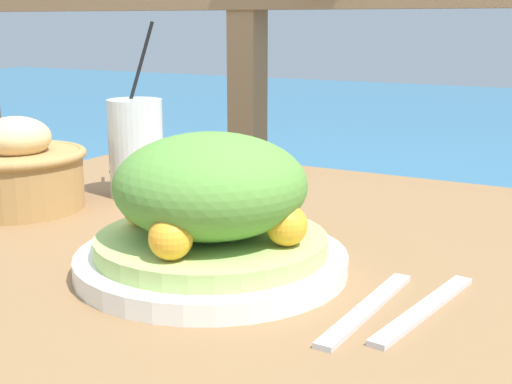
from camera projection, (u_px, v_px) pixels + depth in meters
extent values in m
cube|color=olive|center=(259.00, 255.00, 0.83)|extent=(1.00, 0.81, 0.04)
cube|color=olive|center=(148.00, 345.00, 1.41)|extent=(0.06, 0.06, 0.68)
cube|color=#937551|center=(248.00, 218.00, 1.75)|extent=(0.07, 0.07, 0.99)
cylinder|color=white|center=(212.00, 262.00, 0.71)|extent=(0.27, 0.27, 0.02)
cylinder|color=#A8C66B|center=(211.00, 243.00, 0.71)|extent=(0.23, 0.23, 0.02)
ellipsoid|color=#568E38|center=(210.00, 185.00, 0.69)|extent=(0.19, 0.19, 0.10)
sphere|color=#F9A328|center=(287.00, 225.00, 0.67)|extent=(0.04, 0.04, 0.04)
sphere|color=#F9A328|center=(249.00, 198.00, 0.77)|extent=(0.04, 0.04, 0.04)
sphere|color=#F9A328|center=(142.00, 207.00, 0.73)|extent=(0.04, 0.04, 0.04)
sphere|color=#F9A328|center=(171.00, 238.00, 0.63)|extent=(0.04, 0.04, 0.04)
cylinder|color=silver|center=(136.00, 148.00, 1.01)|extent=(0.08, 0.08, 0.14)
cylinder|color=black|center=(131.00, 98.00, 1.00)|extent=(0.04, 0.07, 0.21)
cylinder|color=#AD7F47|center=(18.00, 180.00, 0.94)|extent=(0.17, 0.17, 0.08)
torus|color=#AD7F47|center=(16.00, 155.00, 0.94)|extent=(0.18, 0.18, 0.01)
ellipsoid|color=#DBB77A|center=(15.00, 138.00, 0.93)|extent=(0.09, 0.09, 0.06)
cube|color=silver|center=(367.00, 308.00, 0.62)|extent=(0.02, 0.18, 0.00)
cube|color=silver|center=(424.00, 309.00, 0.61)|extent=(0.04, 0.18, 0.00)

